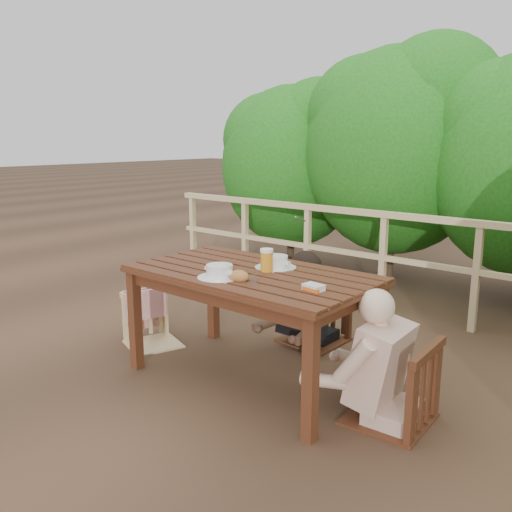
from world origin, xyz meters
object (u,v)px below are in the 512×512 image
Objects in this scene: diner_right at (399,317)px; soup_far at (276,262)px; butter_tub at (314,289)px; beer_glass at (267,261)px; chair_far at (315,285)px; table at (251,327)px; chair_right at (393,344)px; chair_left at (151,297)px; tumbler at (253,281)px; woman at (317,271)px; bread_roll at (239,276)px; soup_near at (220,272)px.

soup_far is at bearing 81.35° from diner_right.
beer_glass is at bearing 167.22° from butter_tub.
beer_glass reaches higher than soup_far.
table is at bearing -84.91° from chair_far.
chair_left is at bearing -88.78° from chair_right.
soup_far is 4.05× the size of tumbler.
woman reaches higher than chair_far.
chair_left is 4.81× the size of beer_glass.
chair_right is at bearing -6.10° from soup_far.
tumbler is at bearing -152.90° from butter_tub.
chair_left is at bearing 45.50° from woman.
woman reaches higher than bread_roll.
tumbler is (0.15, -0.32, -0.05)m from beer_glass.
chair_far reaches higher than table.
butter_tub is (-0.46, -0.22, 0.14)m from diner_right.
beer_glass is at bearing 100.88° from woman.
chair_far reaches higher than beer_glass.
beer_glass is at bearing -78.89° from chair_far.
chair_right is at bearing 34.98° from butter_tub.
chair_right is 1.19m from soup_near.
chair_left is at bearing 170.61° from tumbler.
diner_right reaches higher than butter_tub.
chair_right is at bearing 144.17° from woman.
chair_far is at bearing 99.66° from soup_far.
butter_tub is (1.65, -0.08, 0.40)m from chair_left.
table is 0.52m from soup_near.
bread_roll is at bearing -79.80° from chair_left.
woman reaches higher than beer_glass.
soup_far is 0.44m from bread_roll.
chair_left is 2.13m from diner_right.
chair_left is at bearing 167.83° from soup_near.
tumbler is (0.29, 0.00, -0.01)m from soup_near.
tumbler is 0.39m from butter_tub.
tumbler is at bearing -74.51° from chair_far.
diner_right reaches higher than table.
woman is 1.39m from diner_right.
soup_near reaches higher than table.
table is 5.74× the size of soup_far.
chair_far is 1.39m from diner_right.
chair_left is 1.23m from beer_glass.
chair_left is 1.21m from soup_far.
woman is at bearing -129.60° from chair_right.
soup_far is at bearing 156.43° from butter_tub.
chair_far is 3.36× the size of soup_near.
soup_near is (0.01, -1.18, 0.22)m from woman.
chair_right reaches higher than tumbler.
bread_roll is (-0.93, -0.33, 0.33)m from chair_right.
diner_right reaches higher than soup_near.
soup_near is at bearing 104.98° from diner_right.
chair_right is at bearing -66.43° from chair_left.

